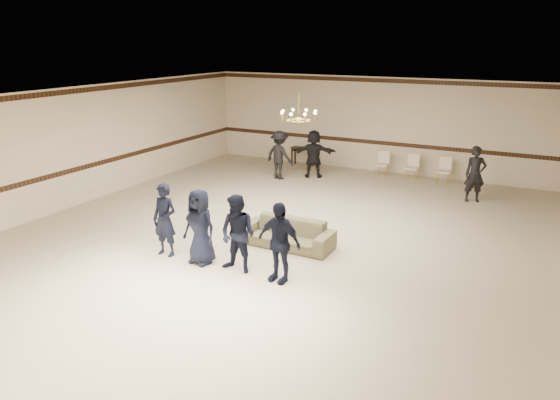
{
  "coord_description": "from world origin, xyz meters",
  "views": [
    {
      "loc": [
        5.35,
        -10.25,
        4.43
      ],
      "look_at": [
        0.28,
        -0.5,
        1.02
      ],
      "focal_mm": 33.57,
      "sensor_mm": 36.0,
      "label": 1
    }
  ],
  "objects_px": {
    "banquet_chair_right": "(444,171)",
    "boy_a": "(165,220)",
    "chandelier": "(299,107)",
    "settee": "(287,233)",
    "banquet_chair_mid": "(412,168)",
    "adult_right": "(475,174)",
    "console_table": "(302,157)",
    "adult_mid": "(314,154)",
    "adult_left": "(280,155)",
    "boy_d": "(279,242)",
    "banquet_chair_left": "(382,164)",
    "boy_c": "(238,234)",
    "boy_b": "(200,227)"
  },
  "relations": [
    {
      "from": "boy_d",
      "to": "banquet_chair_right",
      "type": "xyz_separation_m",
      "value": [
        1.42,
        8.48,
        -0.36
      ]
    },
    {
      "from": "boy_b",
      "to": "adult_left",
      "type": "bearing_deg",
      "value": 110.87
    },
    {
      "from": "boy_c",
      "to": "adult_mid",
      "type": "distance_m",
      "value": 7.59
    },
    {
      "from": "banquet_chair_mid",
      "to": "banquet_chair_right",
      "type": "bearing_deg",
      "value": 2.9
    },
    {
      "from": "chandelier",
      "to": "console_table",
      "type": "distance_m",
      "value": 6.53
    },
    {
      "from": "boy_c",
      "to": "adult_right",
      "type": "bearing_deg",
      "value": 66.78
    },
    {
      "from": "chandelier",
      "to": "adult_left",
      "type": "relative_size",
      "value": 0.59
    },
    {
      "from": "adult_right",
      "to": "console_table",
      "type": "height_order",
      "value": "adult_right"
    },
    {
      "from": "boy_b",
      "to": "boy_c",
      "type": "xyz_separation_m",
      "value": [
        0.9,
        0.0,
        0.0
      ]
    },
    {
      "from": "boy_d",
      "to": "settee",
      "type": "bearing_deg",
      "value": 118.97
    },
    {
      "from": "boy_b",
      "to": "banquet_chair_left",
      "type": "distance_m",
      "value": 8.58
    },
    {
      "from": "settee",
      "to": "adult_mid",
      "type": "height_order",
      "value": "adult_mid"
    },
    {
      "from": "banquet_chair_right",
      "to": "boy_a",
      "type": "bearing_deg",
      "value": -118.99
    },
    {
      "from": "chandelier",
      "to": "boy_a",
      "type": "xyz_separation_m",
      "value": [
        -1.57,
        -3.19,
        -2.09
      ]
    },
    {
      "from": "adult_left",
      "to": "adult_right",
      "type": "relative_size",
      "value": 1.0
    },
    {
      "from": "adult_right",
      "to": "boy_d",
      "type": "bearing_deg",
      "value": -134.15
    },
    {
      "from": "boy_c",
      "to": "settee",
      "type": "bearing_deg",
      "value": 83.77
    },
    {
      "from": "boy_a",
      "to": "console_table",
      "type": "relative_size",
      "value": 1.95
    },
    {
      "from": "adult_right",
      "to": "banquet_chair_left",
      "type": "relative_size",
      "value": 1.87
    },
    {
      "from": "chandelier",
      "to": "boy_a",
      "type": "distance_m",
      "value": 4.13
    },
    {
      "from": "banquet_chair_mid",
      "to": "console_table",
      "type": "distance_m",
      "value": 4.01
    },
    {
      "from": "banquet_chair_mid",
      "to": "boy_a",
      "type": "bearing_deg",
      "value": -107.28
    },
    {
      "from": "console_table",
      "to": "boy_c",
      "type": "bearing_deg",
      "value": -73.06
    },
    {
      "from": "boy_a",
      "to": "adult_mid",
      "type": "height_order",
      "value": "adult_mid"
    },
    {
      "from": "boy_c",
      "to": "banquet_chair_right",
      "type": "distance_m",
      "value": 8.8
    },
    {
      "from": "adult_mid",
      "to": "banquet_chair_mid",
      "type": "bearing_deg",
      "value": 178.05
    },
    {
      "from": "chandelier",
      "to": "banquet_chair_left",
      "type": "bearing_deg",
      "value": 84.03
    },
    {
      "from": "boy_a",
      "to": "boy_b",
      "type": "height_order",
      "value": "same"
    },
    {
      "from": "console_table",
      "to": "boy_a",
      "type": "bearing_deg",
      "value": -84.42
    },
    {
      "from": "boy_b",
      "to": "boy_d",
      "type": "relative_size",
      "value": 1.0
    },
    {
      "from": "banquet_chair_right",
      "to": "banquet_chair_left",
      "type": "bearing_deg",
      "value": 176.91
    },
    {
      "from": "adult_left",
      "to": "adult_mid",
      "type": "distance_m",
      "value": 1.14
    },
    {
      "from": "boy_d",
      "to": "settee",
      "type": "distance_m",
      "value": 1.8
    },
    {
      "from": "boy_d",
      "to": "adult_mid",
      "type": "distance_m",
      "value": 7.83
    },
    {
      "from": "boy_d",
      "to": "adult_right",
      "type": "height_order",
      "value": "adult_right"
    },
    {
      "from": "boy_c",
      "to": "console_table",
      "type": "distance_m",
      "value": 9.1
    },
    {
      "from": "boy_c",
      "to": "settee",
      "type": "relative_size",
      "value": 0.75
    },
    {
      "from": "boy_c",
      "to": "banquet_chair_right",
      "type": "height_order",
      "value": "boy_c"
    },
    {
      "from": "adult_left",
      "to": "adult_right",
      "type": "bearing_deg",
      "value": -163.98
    },
    {
      "from": "banquet_chair_mid",
      "to": "banquet_chair_right",
      "type": "distance_m",
      "value": 1.0
    },
    {
      "from": "banquet_chair_right",
      "to": "adult_mid",
      "type": "bearing_deg",
      "value": -167.89
    },
    {
      "from": "adult_left",
      "to": "banquet_chair_left",
      "type": "relative_size",
      "value": 1.87
    },
    {
      "from": "boy_a",
      "to": "adult_right",
      "type": "bearing_deg",
      "value": 53.04
    },
    {
      "from": "settee",
      "to": "console_table",
      "type": "distance_m",
      "value": 7.66
    },
    {
      "from": "console_table",
      "to": "adult_mid",
      "type": "bearing_deg",
      "value": -52.23
    },
    {
      "from": "console_table",
      "to": "boy_d",
      "type": "bearing_deg",
      "value": -67.8
    },
    {
      "from": "settee",
      "to": "banquet_chair_mid",
      "type": "xyz_separation_m",
      "value": [
        1.06,
        6.87,
        0.12
      ]
    },
    {
      "from": "adult_right",
      "to": "adult_left",
      "type": "bearing_deg",
      "value": 158.54
    },
    {
      "from": "adult_left",
      "to": "console_table",
      "type": "bearing_deg",
      "value": -73.84
    },
    {
      "from": "settee",
      "to": "banquet_chair_right",
      "type": "relative_size",
      "value": 2.45
    }
  ]
}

